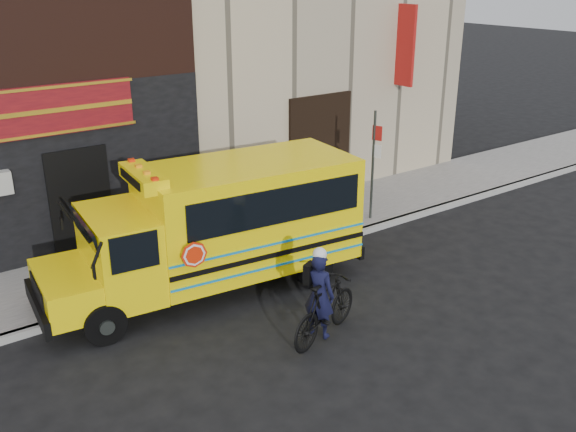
# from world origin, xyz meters

# --- Properties ---
(ground) EXTENTS (120.00, 120.00, 0.00)m
(ground) POSITION_xyz_m (0.00, 0.00, 0.00)
(ground) COLOR black
(ground) RESTS_ON ground
(curb) EXTENTS (40.00, 0.20, 0.15)m
(curb) POSITION_xyz_m (0.00, 2.60, 0.07)
(curb) COLOR #989792
(curb) RESTS_ON ground
(sidewalk) EXTENTS (40.00, 3.00, 0.15)m
(sidewalk) POSITION_xyz_m (0.00, 4.10, 0.07)
(sidewalk) COLOR #65615E
(sidewalk) RESTS_ON ground
(school_bus) EXTENTS (7.07, 2.79, 2.92)m
(school_bus) POSITION_xyz_m (-1.29, 2.14, 1.51)
(school_bus) COLOR black
(school_bus) RESTS_ON ground
(sign_pole) EXTENTS (0.12, 0.26, 3.12)m
(sign_pole) POSITION_xyz_m (3.90, 3.04, 1.72)
(sign_pole) COLOR #363C39
(sign_pole) RESTS_ON ground
(bicycle) EXTENTS (2.08, 1.17, 1.20)m
(bicycle) POSITION_xyz_m (-0.77, -0.76, 0.60)
(bicycle) COLOR black
(bicycle) RESTS_ON ground
(cyclist) EXTENTS (0.62, 0.73, 1.70)m
(cyclist) POSITION_xyz_m (-0.87, -0.69, 0.85)
(cyclist) COLOR black
(cyclist) RESTS_ON ground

